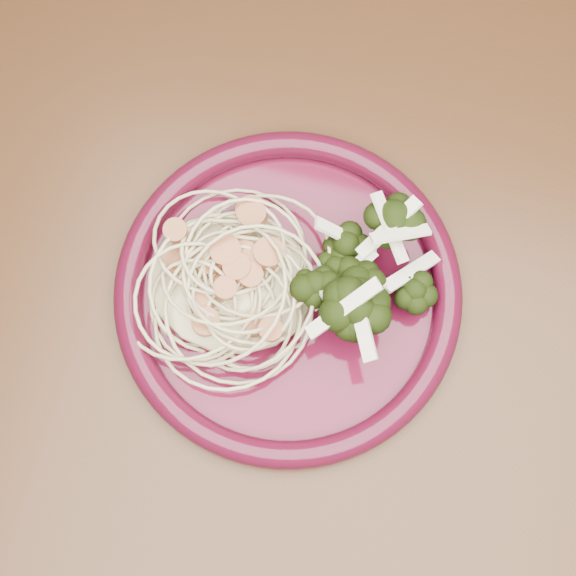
# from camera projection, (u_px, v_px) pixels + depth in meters

# --- Properties ---
(dining_table) EXTENTS (1.20, 0.80, 0.75)m
(dining_table) POSITION_uv_depth(u_px,v_px,m) (151.00, 318.00, 0.66)
(dining_table) COLOR #472814
(dining_table) RESTS_ON ground
(dinner_plate) EXTENTS (0.25, 0.25, 0.02)m
(dinner_plate) POSITION_uv_depth(u_px,v_px,m) (288.00, 292.00, 0.55)
(dinner_plate) COLOR #490A1E
(dinner_plate) RESTS_ON dining_table
(spaghetti_pile) EXTENTS (0.12, 0.11, 0.03)m
(spaghetti_pile) POSITION_uv_depth(u_px,v_px,m) (231.00, 278.00, 0.54)
(spaghetti_pile) COLOR beige
(spaghetti_pile) RESTS_ON dinner_plate
(scallop_cluster) EXTENTS (0.12, 0.12, 0.04)m
(scallop_cluster) POSITION_uv_depth(u_px,v_px,m) (227.00, 265.00, 0.51)
(scallop_cluster) COLOR #B56F40
(scallop_cluster) RESTS_ON spaghetti_pile
(broccoli_pile) EXTENTS (0.08, 0.13, 0.04)m
(broccoli_pile) POSITION_uv_depth(u_px,v_px,m) (360.00, 298.00, 0.53)
(broccoli_pile) COLOR black
(broccoli_pile) RESTS_ON dinner_plate
(onion_garnish) EXTENTS (0.06, 0.08, 0.05)m
(onion_garnish) POSITION_uv_depth(u_px,v_px,m) (364.00, 287.00, 0.50)
(onion_garnish) COLOR white
(onion_garnish) RESTS_ON broccoli_pile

